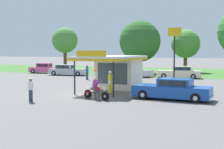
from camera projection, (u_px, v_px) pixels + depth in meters
The scene contains 18 objects.
ground_plane at pixel (86, 95), 23.80m from camera, with size 300.00×300.00×0.00m, color #5B5959.
grass_verge_strip at pixel (171, 72), 51.26m from camera, with size 120.00×24.00×0.01m, color #3D6B2D.
service_station_kiosk at pixel (117, 69), 27.20m from camera, with size 4.17×7.41×3.43m.
gas_pump_nearside at pixel (95, 82), 24.73m from camera, with size 0.44×0.44×2.00m.
gas_pump_offside at pixel (110, 83), 24.20m from camera, with size 0.44×0.44×1.84m.
motorcycle_with_rider at pixel (96, 90), 21.28m from camera, with size 2.25×0.93×1.58m.
featured_classic_sedan at pixel (172, 90), 21.32m from camera, with size 5.61×2.20×1.48m.
parked_car_back_row_left at pixel (68, 70), 43.42m from camera, with size 5.75×2.68×1.52m.
parked_car_back_row_centre at pixel (133, 72), 40.96m from camera, with size 5.67×3.08×1.50m.
parked_car_back_row_centre_left at pixel (180, 73), 38.63m from camera, with size 5.66×2.47×1.51m.
parked_car_back_row_far_right at pixel (45, 69), 47.91m from camera, with size 5.16×3.10×1.56m.
bystander_admiring_sedan at pixel (115, 75), 31.99m from camera, with size 0.34×0.34×1.77m.
bystander_standing_back_lot at pixel (31, 89), 20.35m from camera, with size 0.35×0.35×1.58m.
bystander_chatting_near_pumps at pixel (87, 72), 36.58m from camera, with size 0.34×0.34×1.74m.
tree_oak_left at pixel (141, 42), 46.94m from camera, with size 6.34×6.34×8.16m.
tree_oak_far_left at pixel (65, 41), 54.04m from camera, with size 4.53×4.53×7.65m.
tree_oak_right at pixel (186, 44), 49.75m from camera, with size 4.66×4.66×6.98m.
roadside_pole_sign at pixel (174, 49), 25.12m from camera, with size 1.10×0.12×5.32m.
Camera 1 is at (11.22, -20.89, 3.33)m, focal length 48.95 mm.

